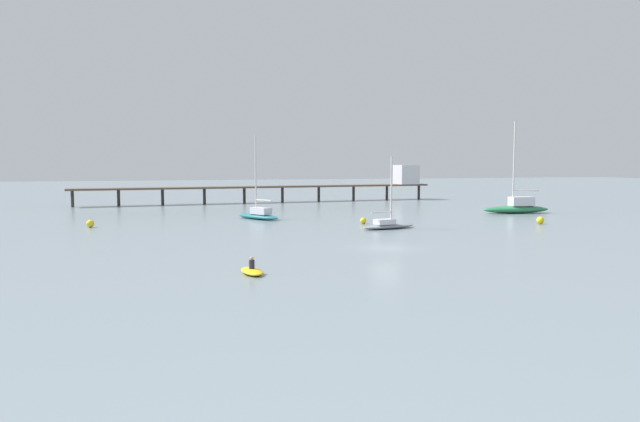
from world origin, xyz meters
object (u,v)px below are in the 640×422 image
pier (330,182)px  mooring_buoy_far (363,221)px  sailboat_green (517,207)px  dinghy_yellow (252,271)px  sailboat_gray (388,224)px  sailboat_teal (259,214)px  mooring_buoy_mid (540,220)px  mooring_buoy_outer (90,224)px

pier → mooring_buoy_far: 40.96m
sailboat_green → dinghy_yellow: size_ratio=4.51×
pier → sailboat_green: (18.11, -32.37, -2.74)m
pier → dinghy_yellow: size_ratio=22.85×
pier → sailboat_gray: bearing=-98.8°
sailboat_green → mooring_buoy_far: 27.17m
sailboat_teal → mooring_buoy_far: size_ratio=14.18×
sailboat_green → mooring_buoy_mid: bearing=-114.6°
sailboat_green → mooring_buoy_outer: sailboat_green is taller
mooring_buoy_far → sailboat_teal: bearing=140.5°
sailboat_gray → mooring_buoy_outer: size_ratio=9.26×
dinghy_yellow → mooring_buoy_mid: 42.77m
mooring_buoy_outer → mooring_buoy_mid: 51.40m
sailboat_green → sailboat_teal: bearing=178.0°
mooring_buoy_far → mooring_buoy_outer: bearing=171.2°
dinghy_yellow → mooring_buoy_mid: bearing=29.4°
sailboat_teal → mooring_buoy_outer: (-19.56, -4.24, -0.27)m
sailboat_teal → mooring_buoy_outer: size_ratio=12.50×
sailboat_gray → sailboat_teal: bearing=129.4°
pier → sailboat_gray: size_ratio=8.35×
dinghy_yellow → mooring_buoy_far: dinghy_yellow is taller
sailboat_teal → mooring_buoy_mid: 34.11m
sailboat_green → dinghy_yellow: (-43.44, -34.45, -0.71)m
sailboat_teal → sailboat_green: bearing=-2.0°
pier → sailboat_green: size_ratio=5.06×
sailboat_green → mooring_buoy_far: (-26.06, -7.68, -0.54)m
mooring_buoy_outer → mooring_buoy_mid: mooring_buoy_mid is taller
pier → mooring_buoy_outer: pier is taller
mooring_buoy_mid → sailboat_gray: bearing=178.6°
mooring_buoy_mid → sailboat_teal: bearing=154.4°
sailboat_teal → dinghy_yellow: (-6.52, -35.74, -0.49)m
sailboat_teal → mooring_buoy_mid: size_ratio=12.08×
sailboat_green → mooring_buoy_mid: size_ratio=14.76×
pier → mooring_buoy_far: pier is taller
pier → mooring_buoy_outer: 52.25m
dinghy_yellow → mooring_buoy_outer: dinghy_yellow is taller
pier → sailboat_gray: 46.03m
pier → sailboat_green: 37.19m
sailboat_green → dinghy_yellow: 55.45m
mooring_buoy_far → dinghy_yellow: bearing=-123.0°
pier → mooring_buoy_outer: (-38.37, -35.32, -3.23)m
sailboat_teal → sailboat_gray: bearing=-50.6°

